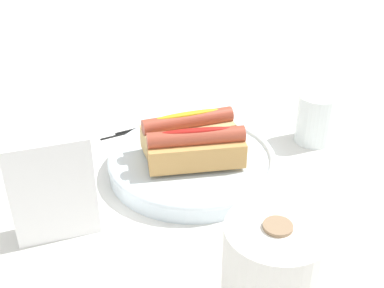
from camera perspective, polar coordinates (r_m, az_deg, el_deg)
ground_plane at (r=0.84m, az=1.63°, el=-2.39°), size 2.40×2.40×0.00m
serving_bowl at (r=0.81m, az=-0.00°, el=-2.13°), size 0.27×0.27×0.03m
hotdog_front at (r=0.81m, az=-0.46°, el=1.45°), size 0.15×0.05×0.06m
hotdog_back at (r=0.77m, az=0.49°, el=-0.53°), size 0.16×0.07×0.06m
water_glass at (r=0.91m, az=13.97°, el=2.71°), size 0.07×0.07×0.09m
paper_towel_roll at (r=0.56m, az=9.21°, el=-14.53°), size 0.11×0.11×0.13m
napkin_box at (r=0.68m, az=-15.75°, el=-4.75°), size 0.11×0.04×0.15m
chopstick_near at (r=0.95m, az=-4.23°, el=2.17°), size 0.22×0.04×0.01m
chopstick_far at (r=0.97m, az=-2.68°, el=2.76°), size 0.22×0.04×0.01m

